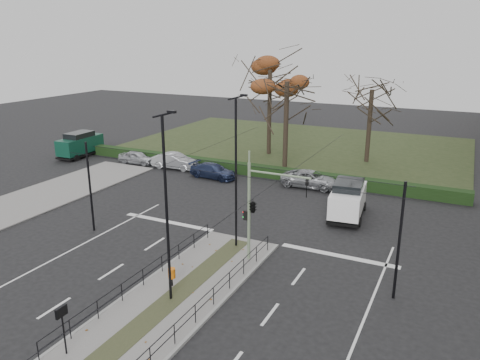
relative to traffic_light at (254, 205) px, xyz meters
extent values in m
plane|color=black|center=(-1.83, -2.51, -3.44)|extent=(140.00, 140.00, 0.00)
cube|color=slate|center=(-1.83, -5.01, -3.37)|extent=(4.40, 15.00, 0.14)
cube|color=#243018|center=(-7.83, 29.49, -3.39)|extent=(38.00, 26.00, 0.10)
cube|color=black|center=(-7.83, 16.09, -2.94)|extent=(38.00, 1.00, 1.00)
cylinder|color=black|center=(-3.88, -11.71, -2.85)|extent=(0.04, 0.04, 0.90)
cylinder|color=black|center=(-3.88, 1.49, -2.85)|extent=(0.04, 0.04, 0.90)
cylinder|color=black|center=(0.22, 1.49, -2.85)|extent=(0.04, 0.04, 0.90)
cylinder|color=black|center=(-3.88, -5.11, -2.40)|extent=(0.04, 13.20, 0.04)
cylinder|color=black|center=(0.22, -5.11, -2.40)|extent=(0.04, 13.20, 0.04)
cylinder|color=black|center=(-11.43, -0.51, -0.44)|extent=(0.14, 0.14, 6.00)
cylinder|color=black|center=(7.77, -0.51, -0.44)|extent=(0.14, 0.14, 6.00)
cylinder|color=black|center=(-1.83, -1.51, 2.06)|extent=(20.00, 0.02, 0.02)
cylinder|color=black|center=(-1.83, 0.49, 2.06)|extent=(20.00, 0.02, 0.02)
cylinder|color=black|center=(-5.33, -4.51, 1.86)|extent=(0.02, 34.00, 0.02)
cylinder|color=black|center=(1.67, -4.51, 1.86)|extent=(0.02, 34.00, 0.02)
cylinder|color=gray|center=(-0.33, 0.00, -0.47)|extent=(0.17, 0.17, 5.68)
cylinder|color=gray|center=(1.42, 0.00, 1.94)|extent=(3.49, 0.11, 0.11)
imported|color=black|center=(2.94, 0.00, 1.39)|extent=(0.19, 0.22, 0.98)
imported|color=black|center=(-0.09, 0.00, -0.03)|extent=(0.85, 2.22, 0.87)
cube|color=black|center=(-0.53, 0.00, -0.68)|extent=(0.24, 0.17, 0.55)
sphere|color=#FF0C0C|center=(-0.64, 0.00, -0.52)|extent=(0.12, 0.12, 0.12)
sphere|color=#0CE533|center=(-0.64, 0.00, -0.81)|extent=(0.12, 0.12, 0.12)
cylinder|color=black|center=(-2.54, -4.50, -3.07)|extent=(0.08, 0.08, 0.47)
cylinder|color=#D1630C|center=(-2.54, -4.50, -2.60)|extent=(0.38, 0.38, 0.52)
cylinder|color=black|center=(-3.33, -10.86, -2.30)|extent=(0.07, 0.07, 2.01)
cube|color=black|center=(-3.33, -10.86, -1.39)|extent=(0.10, 0.55, 0.42)
cube|color=beige|center=(-3.39, -10.86, -1.39)|extent=(0.02, 0.48, 0.35)
cylinder|color=black|center=(-1.90, -5.57, 1.17)|extent=(0.13, 0.13, 8.95)
cube|color=black|center=(-1.40, -5.57, 5.81)|extent=(0.39, 0.16, 0.11)
cylinder|color=black|center=(-1.75, 1.24, 1.17)|extent=(0.13, 0.13, 8.94)
cube|color=black|center=(-1.25, 1.24, 5.81)|extent=(0.39, 0.16, 0.11)
imported|color=#A5A8AD|center=(-19.63, 14.58, -2.79)|extent=(3.92, 1.81, 1.30)
imported|color=#A5A8AD|center=(-15.11, 14.72, -2.68)|extent=(4.71, 1.90, 1.52)
imported|color=#1E2746|center=(-10.24, 13.63, -2.79)|extent=(4.67, 2.24, 1.31)
imported|color=#A5A8AD|center=(-1.39, 14.87, -2.74)|extent=(5.08, 2.39, 1.40)
cube|color=white|center=(3.06, 9.36, -2.15)|extent=(2.59, 5.14, 1.60)
cube|color=black|center=(3.06, 9.36, -1.19)|extent=(2.19, 2.91, 0.75)
cube|color=black|center=(3.06, 9.36, -3.14)|extent=(2.64, 5.24, 0.18)
cylinder|color=black|center=(4.27, 7.84, -3.11)|extent=(0.29, 0.68, 0.66)
cylinder|color=black|center=(2.20, 7.62, -3.11)|extent=(0.29, 0.68, 0.66)
cylinder|color=black|center=(3.92, 11.09, -3.11)|extent=(0.29, 0.68, 0.66)
cylinder|color=black|center=(1.85, 10.87, -3.11)|extent=(0.29, 0.68, 0.66)
cube|color=#0C3627|center=(-26.97, 14.39, -2.14)|extent=(2.10, 5.31, 1.62)
cube|color=black|center=(-26.97, 14.39, -1.17)|extent=(1.87, 2.94, 0.75)
cube|color=black|center=(-26.97, 14.39, -3.14)|extent=(2.14, 5.42, 0.18)
cylinder|color=black|center=(-25.95, 12.68, -3.11)|extent=(0.24, 0.67, 0.66)
cylinder|color=black|center=(-27.89, 12.63, -3.11)|extent=(0.24, 0.67, 0.66)
cylinder|color=black|center=(-26.05, 16.15, -3.11)|extent=(0.24, 0.67, 0.66)
cylinder|color=black|center=(-27.99, 16.09, -3.11)|extent=(0.24, 0.67, 0.66)
cylinder|color=black|center=(-9.17, 24.13, 1.13)|extent=(0.44, 0.44, 8.95)
ellipsoid|color=#602F15|center=(-9.17, 24.13, 5.61)|extent=(9.29, 9.29, 5.63)
cylinder|color=black|center=(1.18, 25.37, 0.30)|extent=(0.44, 0.44, 7.28)
cylinder|color=black|center=(-4.81, 17.56, 0.87)|extent=(0.44, 0.44, 8.44)
camera|label=1|loc=(9.90, -22.08, 8.82)|focal=35.00mm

